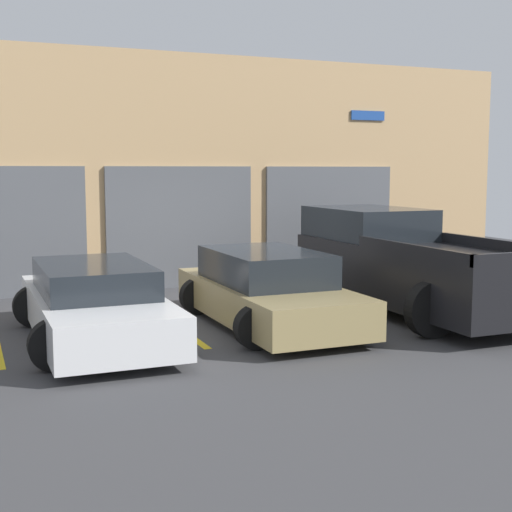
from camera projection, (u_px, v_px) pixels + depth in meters
The scene contains 8 objects.
ground_plane at pixel (238, 311), 12.96m from camera, with size 28.00×28.00×0.00m, color #3D3D3F.
shophouse_building at pixel (184, 173), 15.67m from camera, with size 16.17×0.68×5.03m.
pickup_truck at pixel (403, 263), 12.94m from camera, with size 2.50×5.54×1.81m.
sedan_white at pixel (95, 304), 10.63m from camera, with size 2.19×4.49×1.16m.
sedan_side at pixel (267, 291), 11.69m from camera, with size 2.17×4.38×1.24m.
parking_stripe_left at pixel (186, 333), 11.20m from camera, with size 0.12×2.20×0.01m, color gold.
parking_stripe_centre at pixel (342, 319), 12.26m from camera, with size 0.12×2.20×0.01m, color gold.
parking_stripe_right at pixel (473, 307), 13.32m from camera, with size 0.12×2.20×0.01m, color gold.
Camera 1 is at (-4.56, -11.90, 2.56)m, focal length 50.00 mm.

